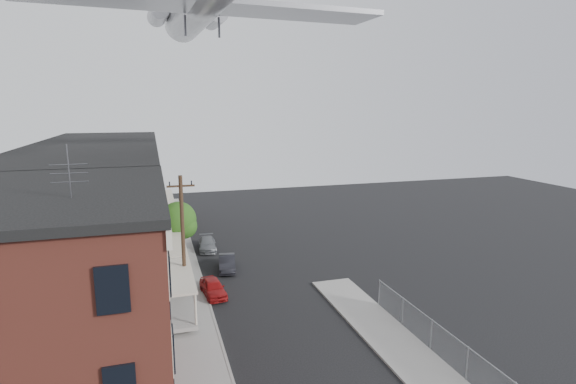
% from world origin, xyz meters
% --- Properties ---
extents(sidewalk_left, '(3.00, 62.00, 0.12)m').
position_xyz_m(sidewalk_left, '(-5.50, 24.00, 0.06)').
color(sidewalk_left, gray).
rests_on(sidewalk_left, ground).
extents(sidewalk_right, '(3.00, 26.00, 0.12)m').
position_xyz_m(sidewalk_right, '(5.50, 6.00, 0.06)').
color(sidewalk_right, gray).
rests_on(sidewalk_right, ground).
extents(curb_left, '(0.15, 62.00, 0.14)m').
position_xyz_m(curb_left, '(-4.05, 24.00, 0.07)').
color(curb_left, gray).
rests_on(curb_left, ground).
extents(curb_right, '(0.15, 26.00, 0.14)m').
position_xyz_m(curb_right, '(4.05, 6.00, 0.07)').
color(curb_right, gray).
rests_on(curb_right, ground).
extents(corner_building, '(10.31, 12.30, 12.15)m').
position_xyz_m(corner_building, '(-12.00, 7.00, 5.16)').
color(corner_building, '#3D1D13').
rests_on(corner_building, ground).
extents(row_house_a, '(11.98, 7.00, 10.30)m').
position_xyz_m(row_house_a, '(-11.96, 16.50, 5.13)').
color(row_house_a, slate).
rests_on(row_house_a, ground).
extents(row_house_b, '(11.98, 7.00, 10.30)m').
position_xyz_m(row_house_b, '(-11.96, 23.50, 5.13)').
color(row_house_b, gray).
rests_on(row_house_b, ground).
extents(row_house_c, '(11.98, 7.00, 10.30)m').
position_xyz_m(row_house_c, '(-11.96, 30.50, 5.13)').
color(row_house_c, slate).
rests_on(row_house_c, ground).
extents(row_house_d, '(11.98, 7.00, 10.30)m').
position_xyz_m(row_house_d, '(-11.96, 37.50, 5.13)').
color(row_house_d, gray).
rests_on(row_house_d, ground).
extents(row_house_e, '(11.98, 7.00, 10.30)m').
position_xyz_m(row_house_e, '(-11.96, 44.50, 5.13)').
color(row_house_e, slate).
rests_on(row_house_e, ground).
extents(chainlink_fence, '(0.06, 18.06, 1.90)m').
position_xyz_m(chainlink_fence, '(7.00, 5.00, 1.00)').
color(chainlink_fence, gray).
rests_on(chainlink_fence, ground).
extents(utility_pole, '(1.80, 0.26, 9.00)m').
position_xyz_m(utility_pole, '(-5.60, 18.00, 4.67)').
color(utility_pole, black).
rests_on(utility_pole, ground).
extents(street_tree, '(3.22, 3.20, 5.20)m').
position_xyz_m(street_tree, '(-5.27, 27.92, 3.45)').
color(street_tree, black).
rests_on(street_tree, ground).
extents(car_near, '(1.85, 3.73, 1.22)m').
position_xyz_m(car_near, '(-3.60, 19.01, 0.61)').
color(car_near, maroon).
rests_on(car_near, ground).
extents(car_mid, '(1.81, 3.90, 1.24)m').
position_xyz_m(car_mid, '(-1.80, 23.89, 0.62)').
color(car_mid, black).
rests_on(car_mid, ground).
extents(car_far, '(1.87, 4.01, 1.13)m').
position_xyz_m(car_far, '(-2.73, 29.83, 0.57)').
color(car_far, slate).
rests_on(car_far, ground).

